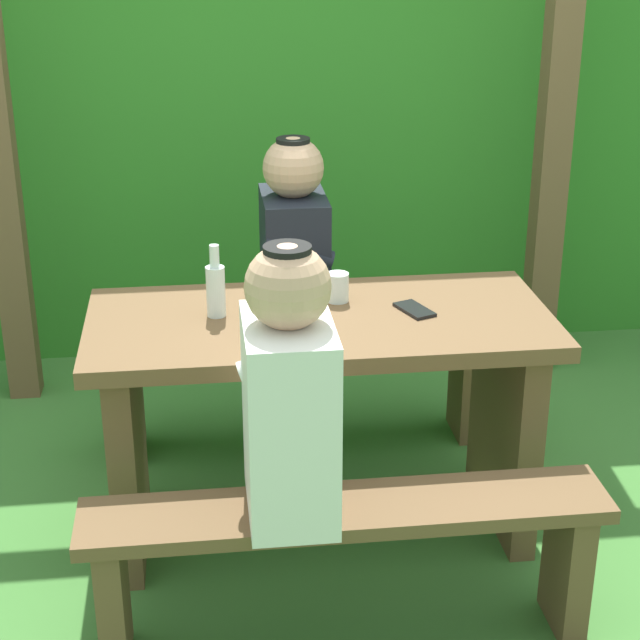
# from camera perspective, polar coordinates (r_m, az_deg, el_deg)

# --- Properties ---
(ground_plane) EXTENTS (12.00, 12.00, 0.00)m
(ground_plane) POSITION_cam_1_polar(r_m,az_deg,el_deg) (3.47, 0.00, -11.25)
(ground_plane) COLOR #3E7632
(hedge_backdrop) EXTENTS (6.40, 0.76, 2.00)m
(hedge_backdrop) POSITION_cam_1_polar(r_m,az_deg,el_deg) (4.81, -2.74, 11.35)
(hedge_backdrop) COLOR #307E25
(hedge_backdrop) RESTS_ON ground_plane
(pergola_post_right) EXTENTS (0.12, 0.12, 1.98)m
(pergola_post_right) POSITION_cam_1_polar(r_m,az_deg,el_deg) (4.34, 12.71, 9.48)
(pergola_post_right) COLOR brown
(pergola_post_right) RESTS_ON ground_plane
(picnic_table) EXTENTS (1.40, 0.64, 0.74)m
(picnic_table) POSITION_cam_1_polar(r_m,az_deg,el_deg) (3.21, 0.00, -3.73)
(picnic_table) COLOR brown
(picnic_table) RESTS_ON ground_plane
(bench_near) EXTENTS (1.40, 0.24, 0.44)m
(bench_near) POSITION_cam_1_polar(r_m,az_deg,el_deg) (2.82, 1.45, -12.25)
(bench_near) COLOR brown
(bench_near) RESTS_ON ground_plane
(bench_far) EXTENTS (1.40, 0.24, 0.44)m
(bench_far) POSITION_cam_1_polar(r_m,az_deg,el_deg) (3.81, -1.05, -2.50)
(bench_far) COLOR brown
(bench_far) RESTS_ON ground_plane
(person_white_shirt) EXTENTS (0.25, 0.35, 0.72)m
(person_white_shirt) POSITION_cam_1_polar(r_m,az_deg,el_deg) (2.57, -1.72, -4.04)
(person_white_shirt) COLOR white
(person_white_shirt) RESTS_ON bench_near
(person_black_coat) EXTENTS (0.25, 0.35, 0.72)m
(person_black_coat) POSITION_cam_1_polar(r_m,az_deg,el_deg) (3.63, -1.43, 4.02)
(person_black_coat) COLOR black
(person_black_coat) RESTS_ON bench_far
(drinking_glass) EXTENTS (0.07, 0.07, 0.09)m
(drinking_glass) POSITION_cam_1_polar(r_m,az_deg,el_deg) (3.22, 0.98, 1.81)
(drinking_glass) COLOR silver
(drinking_glass) RESTS_ON picnic_table
(bottle_left) EXTENTS (0.06, 0.06, 0.22)m
(bottle_left) POSITION_cam_1_polar(r_m,az_deg,el_deg) (3.10, -5.76, 1.77)
(bottle_left) COLOR silver
(bottle_left) RESTS_ON picnic_table
(cell_phone) EXTENTS (0.12, 0.16, 0.01)m
(cell_phone) POSITION_cam_1_polar(r_m,az_deg,el_deg) (3.16, 5.22, 0.58)
(cell_phone) COLOR black
(cell_phone) RESTS_ON picnic_table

